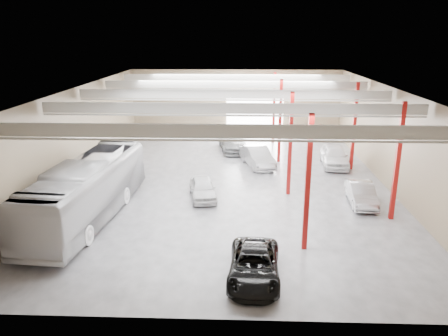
# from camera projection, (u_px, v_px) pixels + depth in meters

# --- Properties ---
(depot_shell) EXTENTS (22.12, 32.12, 7.06)m
(depot_shell) POSITION_uv_depth(u_px,v_px,m) (236.00, 116.00, 31.10)
(depot_shell) COLOR #4F4E54
(depot_shell) RESTS_ON ground
(coach_bus) EXTENTS (4.05, 12.98, 3.56)m
(coach_bus) POSITION_uv_depth(u_px,v_px,m) (88.00, 190.00, 25.60)
(coach_bus) COLOR silver
(coach_bus) RESTS_ON ground
(black_sedan) EXTENTS (2.49, 4.97, 1.35)m
(black_sedan) POSITION_uv_depth(u_px,v_px,m) (254.00, 265.00, 19.45)
(black_sedan) COLOR black
(black_sedan) RESTS_ON ground
(car_row_a) EXTENTS (2.32, 4.26, 1.37)m
(car_row_a) POSITION_uv_depth(u_px,v_px,m) (203.00, 188.00, 29.11)
(car_row_a) COLOR silver
(car_row_a) RESTS_ON ground
(car_row_b) EXTENTS (3.04, 5.23, 1.63)m
(car_row_b) POSITION_uv_depth(u_px,v_px,m) (257.00, 157.00, 36.10)
(car_row_b) COLOR #AAA9AE
(car_row_b) RESTS_ON ground
(car_row_c) EXTENTS (3.20, 6.07, 1.68)m
(car_row_c) POSITION_uv_depth(u_px,v_px,m) (233.00, 141.00, 41.13)
(car_row_c) COLOR slate
(car_row_c) RESTS_ON ground
(car_right_near) EXTENTS (1.71, 4.32, 1.40)m
(car_right_near) POSITION_uv_depth(u_px,v_px,m) (361.00, 194.00, 28.09)
(car_right_near) COLOR #A5A5A9
(car_right_near) RESTS_ON ground
(car_right_far) EXTENTS (2.35, 5.16, 1.72)m
(car_right_far) POSITION_uv_depth(u_px,v_px,m) (334.00, 156.00, 36.19)
(car_right_far) COLOR white
(car_right_far) RESTS_ON ground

